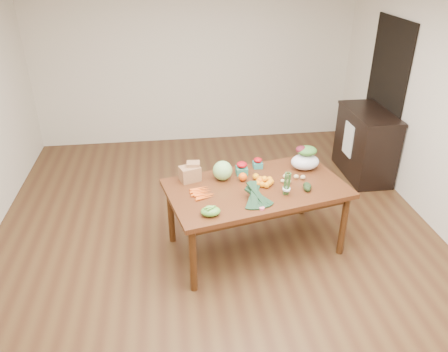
{
  "coord_description": "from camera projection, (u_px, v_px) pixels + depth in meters",
  "views": [
    {
      "loc": [
        -0.45,
        -3.81,
        2.92
      ],
      "look_at": [
        0.06,
        0.0,
        0.86
      ],
      "focal_mm": 35.0,
      "sensor_mm": 36.0,
      "label": 1
    }
  ],
  "objects": [
    {
      "name": "floor",
      "position": [
        219.0,
        246.0,
        4.77
      ],
      "size": [
        6.0,
        6.0,
        0.0
      ],
      "primitive_type": "plane",
      "color": "#50351B",
      "rests_on": "ground"
    },
    {
      "name": "room_walls",
      "position": [
        218.0,
        131.0,
        4.13
      ],
      "size": [
        5.02,
        6.02,
        2.7
      ],
      "color": "beige",
      "rests_on": "floor"
    },
    {
      "name": "dining_table",
      "position": [
        255.0,
        217.0,
        4.58
      ],
      "size": [
        1.95,
        1.35,
        0.75
      ],
      "primitive_type": "cube",
      "rotation": [
        0.0,
        0.0,
        0.22
      ],
      "color": "#532913",
      "rests_on": "floor"
    },
    {
      "name": "doorway_dark",
      "position": [
        384.0,
        98.0,
        5.96
      ],
      "size": [
        0.02,
        1.0,
        2.1
      ],
      "primitive_type": "cube",
      "color": "black",
      "rests_on": "floor"
    },
    {
      "name": "cabinet",
      "position": [
        365.0,
        144.0,
        6.03
      ],
      "size": [
        0.52,
        1.02,
        0.94
      ],
      "primitive_type": "cube",
      "color": "black",
      "rests_on": "floor"
    },
    {
      "name": "dish_towel",
      "position": [
        348.0,
        140.0,
        5.96
      ],
      "size": [
        0.02,
        0.28,
        0.45
      ],
      "primitive_type": "cube",
      "color": "white",
      "rests_on": "cabinet"
    },
    {
      "name": "paper_bag",
      "position": [
        190.0,
        172.0,
        4.48
      ],
      "size": [
        0.31,
        0.28,
        0.19
      ],
      "primitive_type": null,
      "rotation": [
        0.0,
        0.0,
        0.22
      ],
      "color": "#965F43",
      "rests_on": "dining_table"
    },
    {
      "name": "cabbage",
      "position": [
        223.0,
        171.0,
        4.5
      ],
      "size": [
        0.2,
        0.2,
        0.2
      ],
      "primitive_type": "sphere",
      "color": "#92CB75",
      "rests_on": "dining_table"
    },
    {
      "name": "strawberry_basket_a",
      "position": [
        242.0,
        169.0,
        4.63
      ],
      "size": [
        0.14,
        0.14,
        0.11
      ],
      "primitive_type": null,
      "rotation": [
        0.0,
        0.0,
        0.22
      ],
      "color": "#B30B1B",
      "rests_on": "dining_table"
    },
    {
      "name": "strawberry_basket_b",
      "position": [
        258.0,
        164.0,
        4.76
      ],
      "size": [
        0.12,
        0.12,
        0.09
      ],
      "primitive_type": null,
      "rotation": [
        0.0,
        0.0,
        0.22
      ],
      "color": "#B40C14",
      "rests_on": "dining_table"
    },
    {
      "name": "orange_a",
      "position": [
        243.0,
        177.0,
        4.49
      ],
      "size": [
        0.09,
        0.09,
        0.09
      ],
      "primitive_type": "sphere",
      "color": "#EF5D0E",
      "rests_on": "dining_table"
    },
    {
      "name": "orange_b",
      "position": [
        256.0,
        177.0,
        4.52
      ],
      "size": [
        0.07,
        0.07,
        0.07
      ],
      "primitive_type": "sphere",
      "color": "orange",
      "rests_on": "dining_table"
    },
    {
      "name": "orange_c",
      "position": [
        260.0,
        181.0,
        4.43
      ],
      "size": [
        0.08,
        0.08,
        0.08
      ],
      "primitive_type": "sphere",
      "color": "orange",
      "rests_on": "dining_table"
    },
    {
      "name": "mandarin_cluster",
      "position": [
        264.0,
        180.0,
        4.42
      ],
      "size": [
        0.22,
        0.22,
        0.1
      ],
      "primitive_type": null,
      "rotation": [
        0.0,
        0.0,
        0.22
      ],
      "color": "#FFA00F",
      "rests_on": "dining_table"
    },
    {
      "name": "carrots",
      "position": [
        202.0,
        193.0,
        4.27
      ],
      "size": [
        0.27,
        0.29,
        0.03
      ],
      "primitive_type": null,
      "rotation": [
        0.0,
        0.0,
        0.22
      ],
      "color": "orange",
      "rests_on": "dining_table"
    },
    {
      "name": "snap_pea_bag",
      "position": [
        211.0,
        211.0,
        3.93
      ],
      "size": [
        0.18,
        0.14,
        0.08
      ],
      "primitive_type": "ellipsoid",
      "color": "#60A337",
      "rests_on": "dining_table"
    },
    {
      "name": "kale_bunch",
      "position": [
        258.0,
        197.0,
        4.08
      ],
      "size": [
        0.4,
        0.46,
        0.16
      ],
      "primitive_type": null,
      "rotation": [
        0.0,
        0.0,
        0.22
      ],
      "color": "black",
      "rests_on": "dining_table"
    },
    {
      "name": "asparagus_bundle",
      "position": [
        287.0,
        184.0,
        4.2
      ],
      "size": [
        0.1,
        0.13,
        0.26
      ],
      "primitive_type": null,
      "rotation": [
        0.15,
        0.0,
        0.22
      ],
      "color": "#3D7334",
      "rests_on": "dining_table"
    },
    {
      "name": "potato_a",
      "position": [
        283.0,
        181.0,
        4.47
      ],
      "size": [
        0.05,
        0.04,
        0.04
      ],
      "primitive_type": "ellipsoid",
      "color": "tan",
      "rests_on": "dining_table"
    },
    {
      "name": "potato_b",
      "position": [
        288.0,
        181.0,
        4.45
      ],
      "size": [
        0.06,
        0.05,
        0.05
      ],
      "primitive_type": "ellipsoid",
      "color": "tan",
      "rests_on": "dining_table"
    },
    {
      "name": "potato_c",
      "position": [
        296.0,
        177.0,
        4.55
      ],
      "size": [
        0.05,
        0.05,
        0.05
      ],
      "primitive_type": "ellipsoid",
      "color": "tan",
      "rests_on": "dining_table"
    },
    {
      "name": "potato_d",
      "position": [
        286.0,
        176.0,
        4.55
      ],
      "size": [
        0.06,
        0.05,
        0.05
      ],
      "primitive_type": "ellipsoid",
      "color": "#D7B07C",
      "rests_on": "dining_table"
    },
    {
      "name": "potato_e",
      "position": [
        303.0,
        177.0,
        4.53
      ],
      "size": [
        0.06,
        0.05,
        0.05
      ],
      "primitive_type": "ellipsoid",
      "color": "tan",
      "rests_on": "dining_table"
    },
    {
      "name": "avocado_a",
      "position": [
        307.0,
        189.0,
        4.31
      ],
      "size": [
        0.08,
        0.1,
        0.06
      ],
      "primitive_type": "ellipsoid",
      "rotation": [
        0.0,
        0.0,
        0.3
      ],
      "color": "black",
      "rests_on": "dining_table"
    },
    {
      "name": "avocado_b",
      "position": [
        307.0,
        186.0,
        4.34
      ],
      "size": [
        0.1,
        0.12,
        0.07
      ],
      "primitive_type": "ellipsoid",
      "rotation": [
        0.0,
        0.0,
        0.3
      ],
      "color": "black",
      "rests_on": "dining_table"
    },
    {
      "name": "salad_bag",
      "position": [
        305.0,
        159.0,
        4.69
      ],
      "size": [
        0.35,
        0.29,
        0.24
      ],
      "primitive_type": null,
      "rotation": [
        0.0,
        0.0,
        0.22
      ],
      "color": "white",
      "rests_on": "dining_table"
    }
  ]
}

